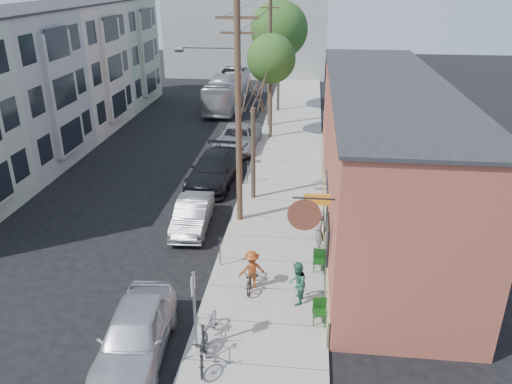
# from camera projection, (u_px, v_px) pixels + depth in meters

# --- Properties ---
(ground) EXTENTS (120.00, 120.00, 0.00)m
(ground) POSITION_uv_depth(u_px,v_px,m) (171.00, 258.00, 21.05)
(ground) COLOR black
(sidewalk) EXTENTS (4.50, 58.00, 0.15)m
(sidewalk) POSITION_uv_depth(u_px,v_px,m) (286.00, 167.00, 30.59)
(sidewalk) COLOR #A4A297
(sidewalk) RESTS_ON ground
(cafe_building) EXTENTS (6.60, 20.20, 6.61)m
(cafe_building) POSITION_uv_depth(u_px,v_px,m) (381.00, 153.00, 23.35)
(cafe_building) COLOR #A24F3C
(cafe_building) RESTS_ON ground
(apartment_row) EXTENTS (6.30, 32.00, 9.00)m
(apartment_row) POSITION_uv_depth(u_px,v_px,m) (48.00, 80.00, 33.16)
(apartment_row) COLOR #A4B397
(apartment_row) RESTS_ON ground
(end_cap_building) EXTENTS (18.00, 8.00, 12.00)m
(end_cap_building) POSITION_uv_depth(u_px,v_px,m) (248.00, 20.00, 57.01)
(end_cap_building) COLOR #A0A19C
(end_cap_building) RESTS_ON ground
(sign_post) EXTENTS (0.07, 0.45, 2.80)m
(sign_post) POSITION_uv_depth(u_px,v_px,m) (194.00, 304.00, 15.12)
(sign_post) COLOR slate
(sign_post) RESTS_ON sidewalk
(parking_meter_near) EXTENTS (0.14, 0.14, 1.24)m
(parking_meter_near) POSITION_uv_depth(u_px,v_px,m) (220.00, 247.00, 19.90)
(parking_meter_near) COLOR slate
(parking_meter_near) RESTS_ON sidewalk
(parking_meter_far) EXTENTS (0.14, 0.14, 1.24)m
(parking_meter_far) POSITION_uv_depth(u_px,v_px,m) (247.00, 169.00, 27.85)
(parking_meter_far) COLOR slate
(parking_meter_far) RESTS_ON sidewalk
(utility_pole_near) EXTENTS (3.57, 0.28, 10.00)m
(utility_pole_near) POSITION_uv_depth(u_px,v_px,m) (237.00, 112.00, 21.94)
(utility_pole_near) COLOR #503A28
(utility_pole_near) RESTS_ON sidewalk
(utility_pole_far) EXTENTS (1.80, 0.28, 10.00)m
(utility_pole_far) POSITION_uv_depth(u_px,v_px,m) (270.00, 57.00, 36.74)
(utility_pole_far) COLOR #503A28
(utility_pole_far) RESTS_ON sidewalk
(tree_bare) EXTENTS (0.24, 0.24, 4.81)m
(tree_bare) POSITION_uv_depth(u_px,v_px,m) (253.00, 154.00, 25.39)
(tree_bare) COLOR #44392C
(tree_bare) RESTS_ON sidewalk
(tree_leafy_mid) EXTENTS (3.34, 3.34, 7.18)m
(tree_leafy_mid) POSITION_uv_depth(u_px,v_px,m) (271.00, 59.00, 33.88)
(tree_leafy_mid) COLOR #44392C
(tree_leafy_mid) RESTS_ON sidewalk
(tree_leafy_far) EXTENTS (4.66, 4.66, 8.97)m
(tree_leafy_far) POSITION_uv_depth(u_px,v_px,m) (279.00, 30.00, 40.35)
(tree_leafy_far) COLOR #44392C
(tree_leafy_far) RESTS_ON sidewalk
(patio_chair_a) EXTENTS (0.53, 0.53, 0.88)m
(patio_chair_a) POSITION_uv_depth(u_px,v_px,m) (319.00, 261.00, 19.69)
(patio_chair_a) COLOR #123F11
(patio_chair_a) RESTS_ON sidewalk
(patio_chair_b) EXTENTS (0.56, 0.56, 0.88)m
(patio_chair_b) POSITION_uv_depth(u_px,v_px,m) (319.00, 312.00, 16.74)
(patio_chair_b) COLOR #123F11
(patio_chair_b) RESTS_ON sidewalk
(patron_grey) EXTENTS (0.44, 0.66, 1.77)m
(patron_grey) POSITION_uv_depth(u_px,v_px,m) (319.00, 231.00, 21.02)
(patron_grey) COLOR gray
(patron_grey) RESTS_ON sidewalk
(patron_green) EXTENTS (0.72, 0.87, 1.63)m
(patron_green) POSITION_uv_depth(u_px,v_px,m) (297.00, 283.00, 17.63)
(patron_green) COLOR #2C6F53
(patron_green) RESTS_ON sidewalk
(cyclist) EXTENTS (1.12, 0.88, 1.53)m
(cyclist) POSITION_uv_depth(u_px,v_px,m) (252.00, 269.00, 18.55)
(cyclist) COLOR #903D14
(cyclist) RESTS_ON sidewalk
(cyclist_bike) EXTENTS (0.70, 1.76, 0.91)m
(cyclist_bike) POSITION_uv_depth(u_px,v_px,m) (252.00, 276.00, 18.67)
(cyclist_bike) COLOR black
(cyclist_bike) RESTS_ON sidewalk
(parked_bike_a) EXTENTS (0.81, 1.95, 1.14)m
(parked_bike_a) POSITION_uv_depth(u_px,v_px,m) (203.00, 348.00, 14.95)
(parked_bike_a) COLOR black
(parked_bike_a) RESTS_ON sidewalk
(parked_bike_b) EXTENTS (0.69, 1.84, 0.95)m
(parked_bike_b) POSITION_uv_depth(u_px,v_px,m) (209.00, 327.00, 16.00)
(parked_bike_b) COLOR slate
(parked_bike_b) RESTS_ON sidewalk
(car_0) EXTENTS (2.33, 5.01, 1.66)m
(car_0) POSITION_uv_depth(u_px,v_px,m) (135.00, 334.00, 15.36)
(car_0) COLOR silver
(car_0) RESTS_ON ground
(car_1) EXTENTS (1.68, 4.30, 1.39)m
(car_1) POSITION_uv_depth(u_px,v_px,m) (192.00, 215.00, 23.23)
(car_1) COLOR #929499
(car_1) RESTS_ON ground
(car_2) EXTENTS (2.68, 5.93, 1.69)m
(car_2) POSITION_uv_depth(u_px,v_px,m) (214.00, 169.00, 28.19)
(car_2) COLOR black
(car_2) RESTS_ON ground
(car_3) EXTENTS (2.90, 5.71, 1.55)m
(car_3) POSITION_uv_depth(u_px,v_px,m) (238.00, 138.00, 33.80)
(car_3) COLOR #A5A5AD
(car_3) RESTS_ON ground
(bus) EXTENTS (2.73, 10.41, 2.88)m
(bus) POSITION_uv_depth(u_px,v_px,m) (228.00, 91.00, 44.16)
(bus) COLOR silver
(bus) RESTS_ON ground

